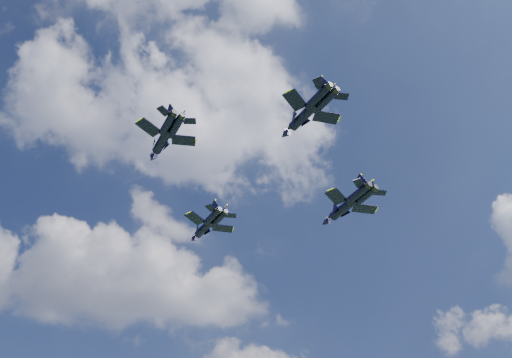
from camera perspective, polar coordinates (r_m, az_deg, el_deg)
The scene contains 4 objects.
jet_lead at distance 109.04m, azimuth -5.99°, elevation -5.64°, with size 10.84×14.88×3.55m.
jet_left at distance 88.43m, azimuth -10.74°, elevation 4.20°, with size 10.31×14.22×3.36m.
jet_right at distance 104.18m, azimuth 9.80°, elevation -3.41°, with size 12.19×16.79×4.00m.
jet_slot at distance 84.43m, azimuth 5.27°, elevation 7.04°, with size 10.68×14.59×3.50m.
Camera 1 is at (-7.05, -61.24, 3.81)m, focal length 35.00 mm.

